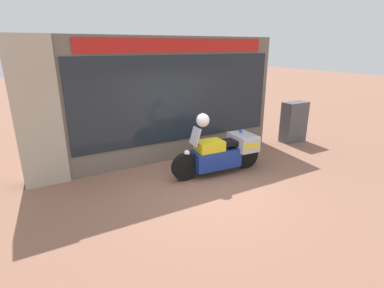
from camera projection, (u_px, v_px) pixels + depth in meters
name	position (u px, v px, depth m)	size (l,w,h in m)	color
ground_plane	(202.00, 187.00, 6.64)	(60.00, 60.00, 0.00)	#8E604C
shop_building	(147.00, 102.00, 7.57)	(6.80, 0.55, 3.21)	#6B6056
window_display	(176.00, 140.00, 8.35)	(5.42, 0.30, 1.99)	slate
paramedic_motorcycle	(223.00, 152.00, 7.24)	(2.36, 0.77, 1.23)	black
utility_cabinet	(294.00, 122.00, 9.61)	(0.81, 0.43, 1.28)	#4C4C51
white_helmet	(203.00, 120.00, 6.73)	(0.30, 0.30, 0.30)	white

